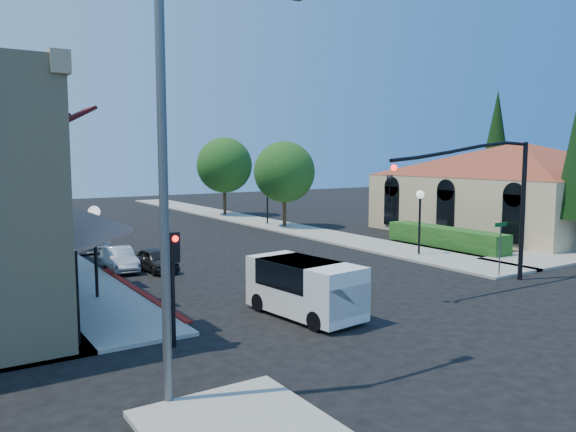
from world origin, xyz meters
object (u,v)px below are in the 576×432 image
conifer_far (496,144)px  lamppost_left_near (95,228)px  street_tree_a (284,172)px  signal_mast_arm (492,188)px  secondary_signal (174,267)px  parked_car_b (119,259)px  cobra_streetlight (179,163)px  parked_car_c (84,239)px  street_tree_b (224,165)px  parked_car_a (155,260)px  parked_car_d (63,227)px  lamppost_right_far (267,190)px  lamppost_right_near (420,206)px  street_name_sign (500,240)px  white_van (306,285)px  lamppost_left_far (33,202)px

conifer_far → lamppost_left_near: bearing=-164.7°
street_tree_a → signal_mast_arm: bearing=-98.2°
secondary_signal → parked_car_b: bearing=81.2°
cobra_streetlight → parked_car_c: cobra_streetlight is taller
street_tree_b → lamppost_left_near: (-17.30, -24.00, -1.81)m
secondary_signal → lamppost_left_near: (-0.50, 6.59, 0.42)m
conifer_far → street_tree_a: conifer_far is taller
street_tree_b → cobra_streetlight: (-17.95, -34.00, 0.72)m
street_tree_a → parked_car_a: street_tree_a is taller
signal_mast_arm → cobra_streetlight: (-15.01, -3.50, 1.18)m
signal_mast_arm → lamppost_left_near: bearing=155.6°
secondary_signal → street_tree_b: bearing=61.2°
conifer_far → secondary_signal: 39.85m
parked_car_b → conifer_far: bearing=11.5°
parked_car_b → parked_car_d: bearing=93.1°
street_tree_a → lamppost_right_far: (-0.30, 2.00, -1.46)m
signal_mast_arm → cobra_streetlight: 15.45m
parked_car_d → lamppost_right_far: bearing=-15.3°
street_tree_a → lamppost_right_near: bearing=-91.2°
parked_car_b → street_name_sign: bearing=-35.1°
signal_mast_arm → lamppost_right_near: size_ratio=2.24×
conifer_far → lamppost_left_near: conifer_far is taller
lamppost_right_near → white_van: 13.20m
parked_car_a → lamppost_right_near: bearing=-22.0°
conifer_far → lamppost_left_far: (-36.50, 4.00, -3.62)m
street_name_sign → cobra_streetlight: bearing=-165.8°
street_name_sign → lamppost_left_far: size_ratio=0.70×
lamppost_left_far → lamppost_right_near: same height
secondary_signal → street_name_sign: 15.53m
street_tree_a → signal_mast_arm: street_tree_a is taller
secondary_signal → street_name_sign: bearing=2.9°
lamppost_right_far → white_van: size_ratio=0.80×
street_name_sign → lamppost_right_near: lamppost_right_near is taller
lamppost_right_near → parked_car_d: 23.32m
lamppost_right_far → parked_car_d: lamppost_right_far is taller
secondary_signal → cobra_streetlight: size_ratio=0.36×
lamppost_right_far → parked_car_b: 18.49m
conifer_far → parked_car_c: conifer_far is taller
signal_mast_arm → street_name_sign: bearing=23.2°
lamppost_left_near → white_van: (5.38, -6.05, -1.64)m
lamppost_left_far → lamppost_right_far: bearing=6.7°
street_name_sign → street_tree_b: bearing=87.5°
street_tree_a → lamppost_left_far: size_ratio=1.82×
conifer_far → cobra_streetlight: 42.20m
white_van → cobra_streetlight: bearing=-146.7°
street_name_sign → parked_car_c: size_ratio=0.56×
signal_mast_arm → parked_car_c: (-12.06, 18.50, -3.44)m
street_tree_a → street_name_sign: (-1.30, -19.80, -2.50)m
street_name_sign → parked_car_b: street_name_sign is taller
street_tree_a → parked_car_a: size_ratio=2.08×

